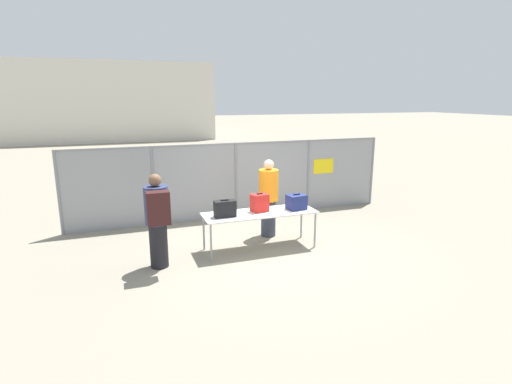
% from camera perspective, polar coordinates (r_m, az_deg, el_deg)
% --- Properties ---
extents(ground_plane, '(120.00, 120.00, 0.00)m').
position_cam_1_polar(ground_plane, '(8.38, 1.75, -7.87)').
color(ground_plane, gray).
extents(fence_section, '(8.27, 0.07, 1.93)m').
position_cam_1_polar(fence_section, '(10.18, -2.81, 1.92)').
color(fence_section, gray).
rests_on(fence_section, ground_plane).
extents(inspection_table, '(2.31, 0.76, 0.77)m').
position_cam_1_polar(inspection_table, '(8.07, 0.55, -3.27)').
color(inspection_table, silver).
rests_on(inspection_table, ground_plane).
extents(suitcase_black, '(0.42, 0.21, 0.35)m').
position_cam_1_polar(suitcase_black, '(7.75, -4.46, -2.39)').
color(suitcase_black, black).
rests_on(suitcase_black, inspection_table).
extents(suitcase_red, '(0.37, 0.29, 0.38)m').
position_cam_1_polar(suitcase_red, '(8.08, 0.52, -1.55)').
color(suitcase_red, red).
rests_on(suitcase_red, inspection_table).
extents(suitcase_navy, '(0.41, 0.34, 0.33)m').
position_cam_1_polar(suitcase_navy, '(8.29, 5.79, -1.44)').
color(suitcase_navy, navy).
rests_on(suitcase_navy, inspection_table).
extents(traveler_hooded, '(0.43, 0.67, 1.73)m').
position_cam_1_polar(traveler_hooded, '(7.31, -13.90, -3.58)').
color(traveler_hooded, black).
rests_on(traveler_hooded, ground_plane).
extents(security_worker_near, '(0.43, 0.43, 1.73)m').
position_cam_1_polar(security_worker_near, '(8.79, 1.80, -0.73)').
color(security_worker_near, '#383D4C').
rests_on(security_worker_near, ground_plane).
extents(utility_trailer, '(4.30, 1.96, 0.63)m').
position_cam_1_polar(utility_trailer, '(12.70, 6.06, 1.25)').
color(utility_trailer, '#4C6B47').
rests_on(utility_trailer, ground_plane).
extents(distant_hangar, '(16.61, 12.80, 5.42)m').
position_cam_1_polar(distant_hangar, '(35.18, -22.11, 11.91)').
color(distant_hangar, beige).
rests_on(distant_hangar, ground_plane).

